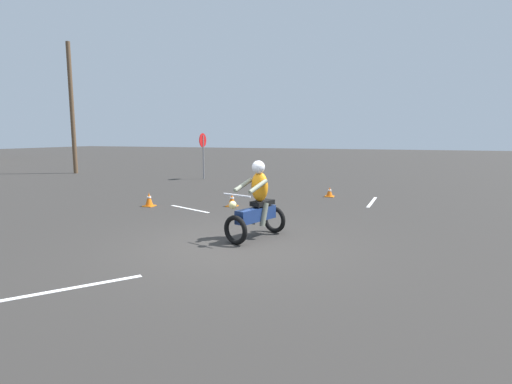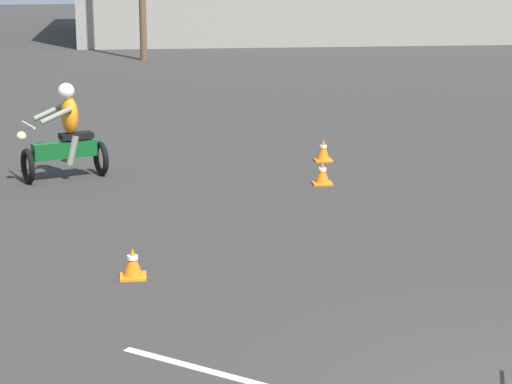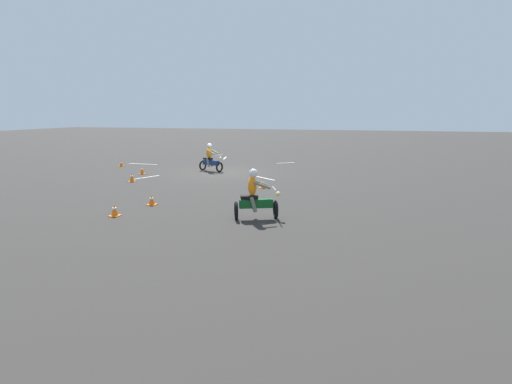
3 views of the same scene
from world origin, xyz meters
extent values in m
plane|color=#2D2B28|center=(0.00, 0.00, 0.00)|extent=(120.00, 120.00, 0.00)
torus|color=black|center=(0.08, -0.02, 0.30)|extent=(0.29, 0.60, 0.60)
torus|color=black|center=(1.31, -0.44, 0.30)|extent=(0.29, 0.60, 0.60)
cube|color=navy|center=(0.70, -0.23, 0.52)|extent=(1.12, 0.58, 0.28)
cube|color=black|center=(0.91, -0.30, 0.74)|extent=(0.61, 0.42, 0.10)
cylinder|color=silver|center=(0.13, -0.04, 1.00)|extent=(0.26, 0.67, 0.04)
sphere|color=#F2E08C|center=(0.01, 0.00, 0.82)|extent=(0.20, 0.20, 0.16)
ellipsoid|color=orange|center=(0.81, -0.27, 1.10)|extent=(0.39, 0.47, 0.64)
cylinder|color=slate|center=(0.59, 0.02, 1.15)|extent=(0.55, 0.26, 0.27)
cylinder|color=slate|center=(0.46, -0.36, 1.15)|extent=(0.55, 0.26, 0.27)
cylinder|color=slate|center=(0.84, -0.13, 0.52)|extent=(0.27, 0.19, 0.51)
cylinder|color=slate|center=(0.75, -0.39, 0.52)|extent=(0.27, 0.19, 0.51)
sphere|color=silver|center=(0.77, -0.25, 1.52)|extent=(0.35, 0.35, 0.28)
cylinder|color=slate|center=(10.80, 6.44, 1.10)|extent=(0.07, 0.07, 2.20)
cylinder|color=red|center=(10.80, 6.46, 1.95)|extent=(0.70, 0.03, 0.70)
cylinder|color=white|center=(10.80, 6.47, 1.95)|extent=(0.60, 0.01, 0.60)
cube|color=orange|center=(7.10, -0.63, 0.01)|extent=(0.32, 0.32, 0.03)
cone|color=orange|center=(7.10, -0.63, 0.19)|extent=(0.24, 0.24, 0.32)
cylinder|color=white|center=(7.10, -0.63, 0.24)|extent=(0.13, 0.13, 0.05)
cube|color=orange|center=(4.05, 1.84, 0.01)|extent=(0.32, 0.32, 0.03)
cone|color=orange|center=(4.05, 1.84, 0.22)|extent=(0.24, 0.24, 0.37)
cylinder|color=white|center=(4.05, 1.84, 0.27)|extent=(0.13, 0.13, 0.05)
cube|color=orange|center=(3.15, 4.25, 0.01)|extent=(0.32, 0.32, 0.03)
cone|color=orange|center=(3.15, 4.25, 0.23)|extent=(0.24, 0.24, 0.40)
cylinder|color=white|center=(3.15, 4.25, 0.29)|extent=(0.13, 0.13, 0.05)
cube|color=silver|center=(6.45, -2.16, 0.00)|extent=(2.19, 0.17, 0.01)
cube|color=silver|center=(3.21, 2.86, 0.00)|extent=(0.77, 1.68, 0.01)
cube|color=silver|center=(-2.90, 1.25, 0.00)|extent=(1.64, 1.31, 0.01)
cylinder|color=brown|center=(10.97, 14.97, 3.71)|extent=(0.24, 0.24, 7.42)
camera|label=1|loc=(-7.08, -3.18, 2.18)|focal=28.00mm
camera|label=2|loc=(-3.41, -7.53, 3.97)|focal=70.00mm
camera|label=3|loc=(-8.31, 21.62, 3.43)|focal=28.00mm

